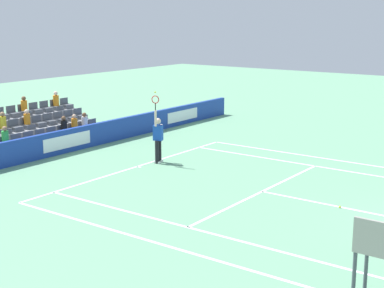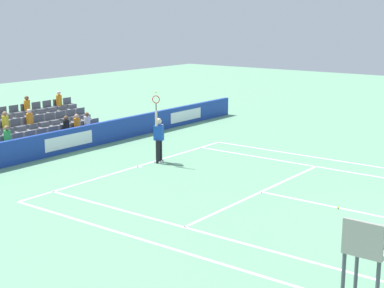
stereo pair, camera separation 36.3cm
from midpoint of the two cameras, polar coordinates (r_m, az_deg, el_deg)
The scene contains 13 objects.
line_baseline at distance 22.44m, azimuth -5.88°, elevation -2.21°, with size 10.97×0.10×0.01m, color white.
line_service at distance 19.33m, azimuth 6.36°, elevation -4.65°, with size 8.23×0.10×0.01m, color white.
line_centre_service at distance 18.04m, azimuth 15.26°, elevation -6.28°, with size 0.10×6.40×0.01m, color white.
line_singles_sideline_left at distance 15.81m, azimuth 0.27°, elevation -8.52°, with size 0.10×11.89×0.01m, color white.
line_singles_sideline_right at distance 22.69m, azimuth 12.56°, elevation -2.29°, with size 0.10×11.89×0.01m, color white.
line_doubles_sideline_left at distance 14.80m, azimuth -2.89°, elevation -10.04°, with size 0.10×11.89×0.01m, color white.
line_doubles_sideline_right at distance 23.91m, azimuth 13.89°, elevation -1.60°, with size 0.10×11.89×0.01m, color white.
line_centre_mark at distance 22.38m, azimuth -5.69°, elevation -2.25°, with size 0.10×0.20×0.01m, color white.
sponsor_barrier at distance 25.11m, azimuth -12.69°, elevation 0.28°, with size 24.20×0.22×0.99m.
tennis_player at distance 22.75m, azimuth -3.81°, elevation 0.59°, with size 0.54×0.42×2.85m.
umpire_chair at distance 10.65m, azimuth 16.71°, elevation -10.99°, with size 0.70×0.70×2.34m.
stadium_stand at distance 26.85m, azimuth -15.97°, elevation 1.02°, with size 6.20×2.85×2.21m.
loose_tennis_ball at distance 18.13m, azimuth 13.74°, elevation -6.01°, with size 0.07×0.07×0.07m, color #D1E533.
Camera 1 is at (16.19, 2.56, 5.67)m, focal length 54.37 mm.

